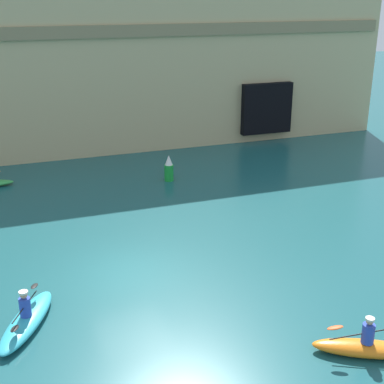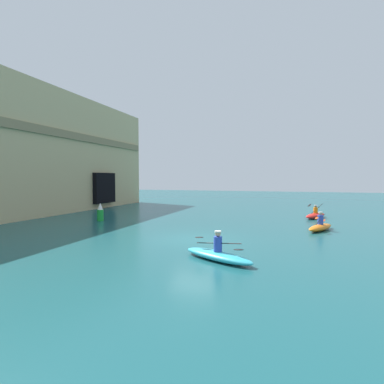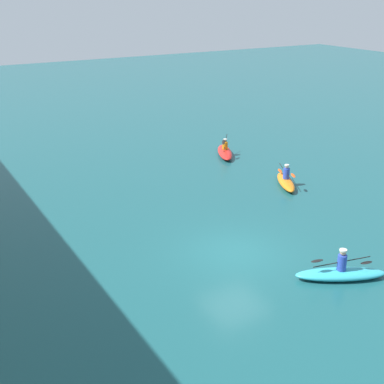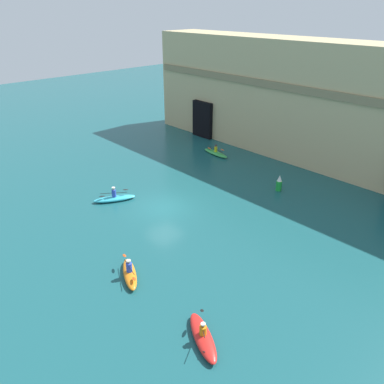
% 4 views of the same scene
% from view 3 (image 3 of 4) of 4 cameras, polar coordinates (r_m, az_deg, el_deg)
% --- Properties ---
extents(ground_plane, '(120.00, 120.00, 0.00)m').
position_cam_3_polar(ground_plane, '(21.39, 4.67, -6.48)').
color(ground_plane, '#195156').
extents(kayak_cyan, '(2.24, 3.32, 1.18)m').
position_cam_3_polar(kayak_cyan, '(20.18, 15.57, -8.33)').
color(kayak_cyan, '#33B2C6').
rests_on(kayak_cyan, ground).
extents(kayak_orange, '(2.88, 1.95, 1.17)m').
position_cam_3_polar(kayak_orange, '(28.67, 9.97, 1.15)').
color(kayak_orange, orange).
rests_on(kayak_orange, ground).
extents(kayak_red, '(3.13, 2.13, 1.22)m').
position_cam_3_polar(kayak_red, '(33.41, 3.52, 4.29)').
color(kayak_red, red).
rests_on(kayak_red, ground).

